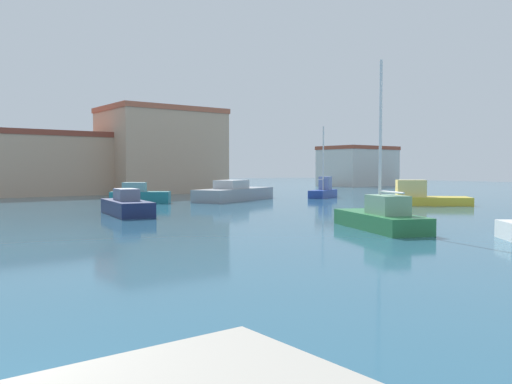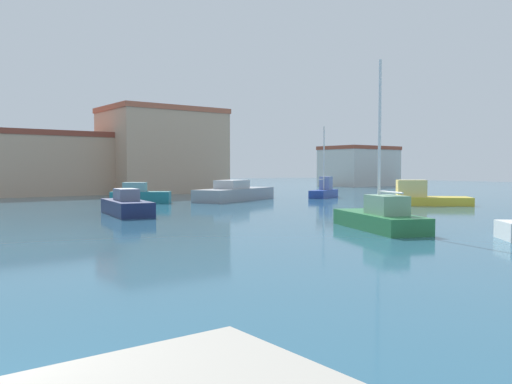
{
  "view_description": "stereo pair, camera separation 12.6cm",
  "coord_description": "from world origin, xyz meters",
  "px_view_note": "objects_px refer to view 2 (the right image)",
  "views": [
    {
      "loc": [
        0.19,
        -4.85,
        2.49
      ],
      "look_at": [
        19.41,
        20.32,
        1.07
      ],
      "focal_mm": 37.33,
      "sensor_mm": 36.0,
      "label": 1
    },
    {
      "loc": [
        0.29,
        -4.93,
        2.49
      ],
      "look_at": [
        19.41,
        20.32,
        1.07
      ],
      "focal_mm": 37.33,
      "sensor_mm": 36.0,
      "label": 2
    }
  ],
  "objects_px": {
    "sailboat_green_center_channel": "(380,217)",
    "motorboat_navy_far_left": "(127,206)",
    "motorboat_yellow_distant_north": "(418,197)",
    "sailboat_blue_outer_mooring": "(324,191)",
    "motorboat_teal_far_right": "(140,196)",
    "motorboat_grey_mid_harbor": "(235,193)"
  },
  "relations": [
    {
      "from": "motorboat_teal_far_right",
      "to": "motorboat_yellow_distant_north",
      "type": "distance_m",
      "value": 19.37
    },
    {
      "from": "motorboat_navy_far_left",
      "to": "sailboat_green_center_channel",
      "type": "bearing_deg",
      "value": -67.03
    },
    {
      "from": "motorboat_teal_far_right",
      "to": "motorboat_yellow_distant_north",
      "type": "bearing_deg",
      "value": -42.75
    },
    {
      "from": "motorboat_teal_far_right",
      "to": "motorboat_grey_mid_harbor",
      "type": "xyz_separation_m",
      "value": [
        7.38,
        -1.26,
        0.03
      ]
    },
    {
      "from": "sailboat_blue_outer_mooring",
      "to": "motorboat_teal_far_right",
      "type": "xyz_separation_m",
      "value": [
        -15.79,
        2.55,
        -0.04
      ]
    },
    {
      "from": "motorboat_yellow_distant_north",
      "to": "motorboat_grey_mid_harbor",
      "type": "distance_m",
      "value": 13.71
    },
    {
      "from": "sailboat_green_center_channel",
      "to": "motorboat_yellow_distant_north",
      "type": "relative_size",
      "value": 1.12
    },
    {
      "from": "motorboat_teal_far_right",
      "to": "motorboat_navy_far_left",
      "type": "bearing_deg",
      "value": -118.97
    },
    {
      "from": "sailboat_blue_outer_mooring",
      "to": "motorboat_yellow_distant_north",
      "type": "bearing_deg",
      "value": -98.43
    },
    {
      "from": "motorboat_yellow_distant_north",
      "to": "motorboat_teal_far_right",
      "type": "bearing_deg",
      "value": 137.25
    },
    {
      "from": "motorboat_teal_far_right",
      "to": "sailboat_blue_outer_mooring",
      "type": "bearing_deg",
      "value": -9.16
    },
    {
      "from": "motorboat_teal_far_right",
      "to": "motorboat_navy_far_left",
      "type": "distance_m",
      "value": 9.6
    },
    {
      "from": "motorboat_teal_far_right",
      "to": "motorboat_yellow_distant_north",
      "type": "height_order",
      "value": "motorboat_yellow_distant_north"
    },
    {
      "from": "sailboat_green_center_channel",
      "to": "motorboat_navy_far_left",
      "type": "relative_size",
      "value": 1.28
    },
    {
      "from": "motorboat_navy_far_left",
      "to": "motorboat_yellow_distant_north",
      "type": "xyz_separation_m",
      "value": [
        18.87,
        -4.74,
        0.02
      ]
    },
    {
      "from": "motorboat_teal_far_right",
      "to": "motorboat_navy_far_left",
      "type": "relative_size",
      "value": 0.77
    },
    {
      "from": "motorboat_grey_mid_harbor",
      "to": "motorboat_navy_far_left",
      "type": "bearing_deg",
      "value": -149.33
    },
    {
      "from": "sailboat_blue_outer_mooring",
      "to": "sailboat_green_center_channel",
      "type": "relative_size",
      "value": 0.88
    },
    {
      "from": "sailboat_green_center_channel",
      "to": "motorboat_navy_far_left",
      "type": "xyz_separation_m",
      "value": [
        -5.39,
        12.71,
        -0.02
      ]
    },
    {
      "from": "motorboat_teal_far_right",
      "to": "motorboat_grey_mid_harbor",
      "type": "height_order",
      "value": "motorboat_grey_mid_harbor"
    },
    {
      "from": "sailboat_green_center_channel",
      "to": "sailboat_blue_outer_mooring",
      "type": "bearing_deg",
      "value": 50.96
    },
    {
      "from": "sailboat_green_center_channel",
      "to": "motorboat_yellow_distant_north",
      "type": "height_order",
      "value": "sailboat_green_center_channel"
    }
  ]
}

